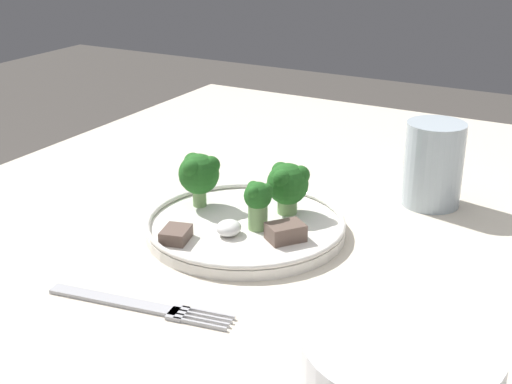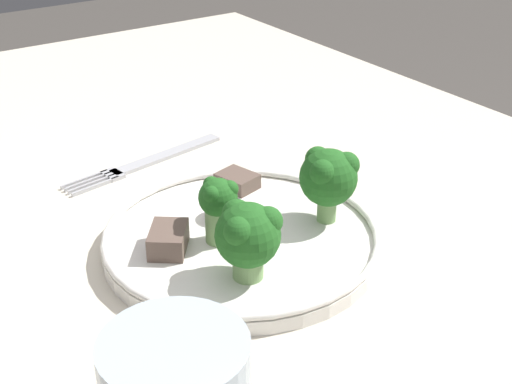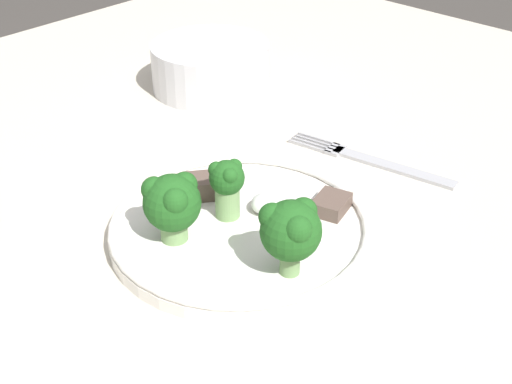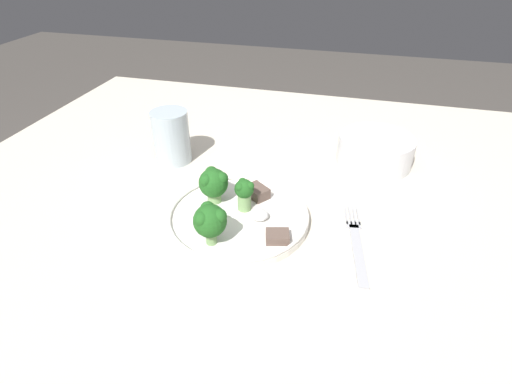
% 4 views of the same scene
% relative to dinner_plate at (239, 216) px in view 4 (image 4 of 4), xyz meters
% --- Properties ---
extents(table, '(1.28, 1.05, 0.76)m').
position_rel_dinner_plate_xyz_m(table, '(0.04, 0.10, -0.10)').
color(table, beige).
rests_on(table, ground_plane).
extents(dinner_plate, '(0.23, 0.23, 0.02)m').
position_rel_dinner_plate_xyz_m(dinner_plate, '(0.00, 0.00, 0.00)').
color(dinner_plate, white).
rests_on(dinner_plate, table).
extents(fork, '(0.05, 0.19, 0.00)m').
position_rel_dinner_plate_xyz_m(fork, '(0.19, -0.01, -0.01)').
color(fork, '#B2B2B7').
rests_on(fork, table).
extents(cream_bowl, '(0.15, 0.15, 0.06)m').
position_rel_dinner_plate_xyz_m(cream_bowl, '(0.21, 0.25, 0.02)').
color(cream_bowl, silver).
rests_on(cream_bowl, table).
extents(drinking_glass, '(0.07, 0.07, 0.11)m').
position_rel_dinner_plate_xyz_m(drinking_glass, '(-0.19, 0.16, 0.04)').
color(drinking_glass, '#B2C1CC').
rests_on(drinking_glass, table).
extents(broccoli_floret_near_rim_left, '(0.03, 0.03, 0.06)m').
position_rel_dinner_plate_xyz_m(broccoli_floret_near_rim_left, '(0.00, 0.02, 0.04)').
color(broccoli_floret_near_rim_left, '#7FA866').
rests_on(broccoli_floret_near_rim_left, dinner_plate).
extents(broccoli_floret_center_left, '(0.05, 0.05, 0.07)m').
position_rel_dinner_plate_xyz_m(broccoli_floret_center_left, '(-0.02, -0.08, 0.05)').
color(broccoli_floret_center_left, '#7FA866').
rests_on(broccoli_floret_center_left, dinner_plate).
extents(broccoli_floret_back_left, '(0.05, 0.05, 0.06)m').
position_rel_dinner_plate_xyz_m(broccoli_floret_back_left, '(-0.05, 0.03, 0.04)').
color(broccoli_floret_back_left, '#7FA866').
rests_on(broccoli_floret_back_left, dinner_plate).
extents(meat_slice_front_slice, '(0.04, 0.04, 0.01)m').
position_rel_dinner_plate_xyz_m(meat_slice_front_slice, '(0.08, -0.05, 0.01)').
color(meat_slice_front_slice, brown).
rests_on(meat_slice_front_slice, dinner_plate).
extents(meat_slice_middle_slice, '(0.05, 0.05, 0.02)m').
position_rel_dinner_plate_xyz_m(meat_slice_middle_slice, '(0.02, 0.06, 0.01)').
color(meat_slice_middle_slice, brown).
rests_on(meat_slice_middle_slice, dinner_plate).
extents(sauce_dollop, '(0.03, 0.03, 0.02)m').
position_rel_dinner_plate_xyz_m(sauce_dollop, '(0.03, -0.00, 0.01)').
color(sauce_dollop, white).
rests_on(sauce_dollop, dinner_plate).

